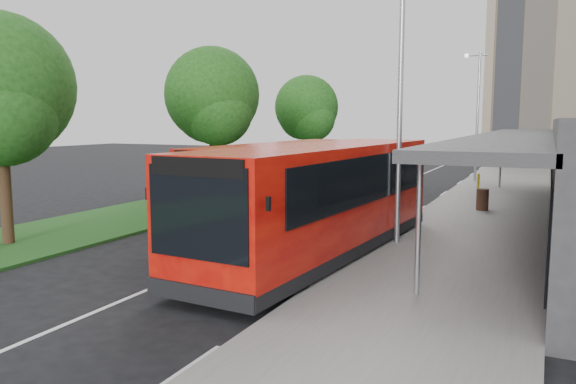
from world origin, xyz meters
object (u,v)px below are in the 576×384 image
Objects in this scene: tree_far at (307,112)px; bus_main at (322,200)px; tree_near at (1,96)px; tree_mid at (212,101)px; litter_bin at (482,199)px; bollard at (478,182)px; bus_second at (285,182)px; car_near at (470,157)px; lamp_post_near at (397,95)px; lamp_post_far at (476,108)px; car_far at (441,153)px.

bus_main is at bearing -65.79° from tree_far.
tree_mid reaches higher than tree_near.
litter_bin is at bearing -40.80° from tree_far.
litter_bin reaches higher than bollard.
tree_near reaches higher than bus_second.
tree_mid reaches higher than bollard.
car_near is (-4.16, 28.99, -0.01)m from litter_bin.
lamp_post_near reaches higher than car_near.
lamp_post_near reaches higher than tree_near.
lamp_post_far is 18.34m from bus_second.
lamp_post_far is (11.13, 0.95, 0.16)m from tree_far.
tree_mid reaches higher than tree_far.
tree_near is 12.18m from lamp_post_near.
lamp_post_near reaches higher than litter_bin.
bus_second is (6.10, -4.41, -3.33)m from tree_mid.
car_near is (8.77, 17.83, -3.96)m from tree_far.
tree_far is 0.60× the size of bus_main.
litter_bin is at bearing -71.65° from car_near.
tree_near is at bearing -120.43° from bollard.
car_far is (5.45, 46.15, -4.03)m from tree_near.
tree_far is (0.00, 12.00, -0.35)m from tree_mid.
litter_bin is (12.93, 12.84, -4.08)m from tree_near.
lamp_post_far is at bearing 4.87° from tree_far.
tree_near is 10.38m from bus_main.
tree_near is 8.30× the size of bollard.
tree_far is 7.71× the size of litter_bin.
lamp_post_near reaches higher than car_far.
bus_main is at bearing 16.65° from tree_near.
lamp_post_near is 8.74× the size of litter_bin.
bus_main reaches higher than bollard.
tree_far is at bearing -175.13° from lamp_post_far.
bollard is at bearing 87.02° from lamp_post_near.
tree_far is 22.06m from lamp_post_near.
tree_near reaches higher than tree_far.
lamp_post_near is (11.13, 4.95, 0.03)m from tree_near.
bus_main reaches higher than car_far.
lamp_post_near is at bearing -87.81° from car_far.
lamp_post_far is 12.91m from litter_bin.
tree_far is 1.77× the size of car_far.
lamp_post_near reaches higher than bus_main.
bollard is at bearing 34.85° from tree_mid.
tree_mid is 34.84m from car_far.
lamp_post_near is (11.13, -7.05, -0.19)m from tree_mid.
lamp_post_near is 20.00m from lamp_post_far.
tree_near is 0.62× the size of bus_main.
bollard is at bearing -71.47° from car_near.
tree_mid is at bearing 146.60° from bus_second.
lamp_post_near is 2.00× the size of car_far.
car_far is at bearing 105.00° from lamp_post_far.
lamp_post_near is 1.00× the size of lamp_post_far.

